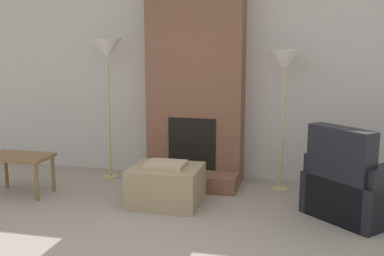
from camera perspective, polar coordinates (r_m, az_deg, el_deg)
The scene contains 7 objects.
wall_back at distance 6.33m, azimuth 0.94°, elevation 5.88°, with size 7.62×0.06×2.60m, color #BCB7AD.
fireplace at distance 6.09m, azimuth 0.39°, elevation 4.89°, with size 1.21×0.80×2.60m.
ottoman at distance 5.34m, azimuth -3.09°, elevation -6.76°, with size 0.76×0.64×0.48m.
armchair at distance 5.24m, azimuth 18.85°, elevation -6.80°, with size 1.22×1.22×0.96m.
side_table at distance 6.00m, azimuth -19.74°, elevation -3.68°, with size 0.72×0.45×0.47m.
floor_lamp_left at distance 6.27m, azimuth -10.07°, elevation 8.68°, with size 0.39×0.39×1.82m.
floor_lamp_right at distance 5.75m, azimuth 10.91°, elevation 7.36°, with size 0.39×0.39×1.69m.
Camera 1 is at (1.40, -3.31, 1.80)m, focal length 45.00 mm.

